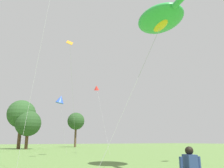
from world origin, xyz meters
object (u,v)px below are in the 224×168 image
small_kite_triangle_green (97,88)px  small_kite_stunt_black (60,99)px  big_show_kite (161,19)px  small_kite_tiny_distant (70,52)px  tree_oak_right (76,121)px  tree_broad_distant (28,123)px  tree_oak_left (21,114)px

small_kite_triangle_green → small_kite_stunt_black: bearing=41.0°
big_show_kite → small_kite_tiny_distant: 13.02m
small_kite_triangle_green → tree_oak_right: size_ratio=0.97×
small_kite_tiny_distant → small_kite_triangle_green: 10.32m
big_show_kite → small_kite_stunt_black: big_show_kite is taller
small_kite_stunt_black → tree_broad_distant: (1.34, 27.34, -1.57)m
tree_broad_distant → small_kite_triangle_green: bearing=-80.2°
big_show_kite → tree_broad_distant: (-0.20, 46.44, -5.27)m
small_kite_triangle_green → tree_oak_left: size_ratio=0.90×
tree_oak_left → tree_oak_right: size_ratio=1.08×
small_kite_stunt_black → tree_oak_right: (18.65, 39.68, 0.52)m
tree_oak_right → tree_broad_distant: bearing=-144.5°
small_kite_stunt_black → tree_oak_left: 29.20m
small_kite_tiny_distant → tree_oak_right: (19.89, 46.09, -4.20)m
big_show_kite → tree_oak_left: big_show_kite is taller
small_kite_tiny_distant → small_kite_stunt_black: 8.05m
small_kite_stunt_black → small_kite_triangle_green: bearing=-60.4°
big_show_kite → tree_broad_distant: bearing=17.0°
tree_oak_left → small_kite_stunt_black: bearing=-89.9°
small_kite_tiny_distant → small_kite_stunt_black: size_ratio=1.66×
tree_oak_left → tree_broad_distant: tree_oak_left is taller
big_show_kite → tree_oak_right: (17.11, 58.77, -3.18)m
small_kite_tiny_distant → tree_oak_left: bearing=-144.7°
small_kite_tiny_distant → tree_oak_right: 50.37m
tree_oak_left → tree_oak_right: bearing=29.3°
tree_oak_left → tree_oak_right: tree_oak_left is taller
small_kite_triangle_green → tree_broad_distant: bearing=-45.1°
small_kite_stunt_black → small_kite_triangle_green: 6.50m
small_kite_stunt_black → tree_oak_left: bearing=23.7°
tree_oak_left → small_kite_triangle_green: bearing=-78.1°
small_kite_triangle_green → big_show_kite: bearing=112.4°
tree_oak_left → tree_broad_distant: (1.38, -1.85, -2.29)m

